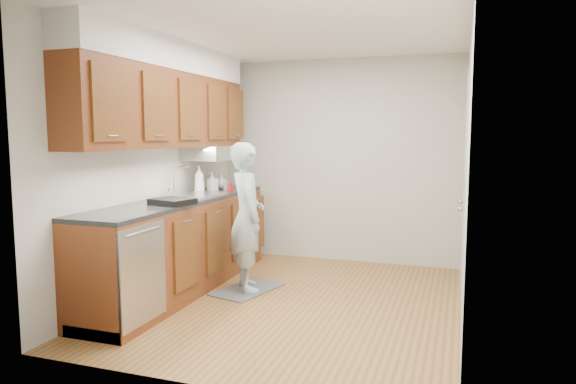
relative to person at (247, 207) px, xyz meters
The scene contains 16 objects.
floor 1.05m from the person, 19.22° to the right, with size 3.50×3.50×0.00m, color olive.
ceiling 1.75m from the person, 19.22° to the right, with size 3.50×3.50×0.00m, color white.
wall_left 1.03m from the person, 168.12° to the right, with size 0.02×3.50×2.50m, color #B7B7AC.
wall_right 2.11m from the person, ahead, with size 0.02×3.50×2.50m, color #B7B7AC.
wall_back 1.70m from the person, 70.03° to the left, with size 3.00×0.02×2.50m, color #B7B7AC.
counter 0.76m from the person, 162.64° to the right, with size 0.64×2.80×1.30m.
upper_cabinets 1.34m from the person, 168.81° to the right, with size 0.47×2.80×1.21m.
closet_door 2.06m from the person, ahead, with size 0.02×1.22×2.05m, color white.
floor_mat 0.85m from the person, ahead, with size 0.44×0.74×0.01m, color slate.
person is the anchor object (origin of this frame).
soap_bottle_a 0.85m from the person, 153.21° to the left, with size 0.11×0.11×0.30m, color silver.
soap_bottle_b 0.88m from the person, 140.33° to the left, with size 0.09×0.10×0.21m, color silver.
soap_bottle_c 1.06m from the person, 130.18° to the left, with size 0.14×0.14×0.18m, color silver.
soda_can 0.59m from the person, 131.89° to the left, with size 0.06×0.06×0.11m, color #A61C1E.
steel_can 0.78m from the person, 130.97° to the left, with size 0.06×0.06×0.12m, color #A5A5AA.
dish_rack 0.78m from the person, 128.10° to the right, with size 0.35×0.30×0.06m, color black.
Camera 1 is at (1.47, -4.49, 1.58)m, focal length 32.00 mm.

